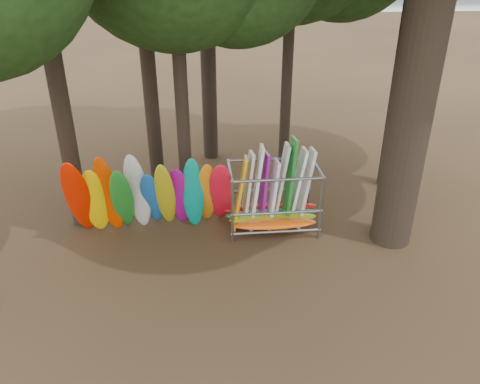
{
  "coord_description": "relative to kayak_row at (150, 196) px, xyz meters",
  "views": [
    {
      "loc": [
        -1.09,
        -10.83,
        7.75
      ],
      "look_at": [
        0.12,
        1.5,
        1.4
      ],
      "focal_mm": 35.0,
      "sensor_mm": 36.0,
      "label": 1
    }
  ],
  "objects": [
    {
      "name": "lake",
      "position": [
        2.56,
        58.3,
        -1.29
      ],
      "size": [
        160.0,
        160.0,
        0.0
      ],
      "primitive_type": "plane",
      "color": "gray",
      "rests_on": "ground"
    },
    {
      "name": "kayak_row",
      "position": [
        0.0,
        0.0,
        0.0
      ],
      "size": [
        4.94,
        2.11,
        2.98
      ],
      "color": "red",
      "rests_on": "ground"
    },
    {
      "name": "ground",
      "position": [
        2.56,
        -1.7,
        -1.29
      ],
      "size": [
        120.0,
        120.0,
        0.0
      ],
      "primitive_type": "plane",
      "color": "#47331E",
      "rests_on": "ground"
    },
    {
      "name": "storage_rack",
      "position": [
        3.72,
        -0.0,
        -0.31
      ],
      "size": [
        3.12,
        1.57,
        2.93
      ],
      "color": "slate",
      "rests_on": "ground"
    }
  ]
}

